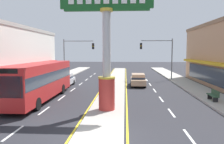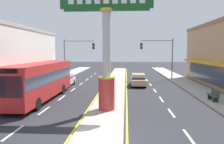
# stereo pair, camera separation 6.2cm
# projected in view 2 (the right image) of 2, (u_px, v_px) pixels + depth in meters

# --- Properties ---
(ground_plane) EXTENTS (160.00, 160.00, 0.00)m
(ground_plane) POSITION_uv_depth(u_px,v_px,m) (98.00, 138.00, 10.85)
(ground_plane) COLOR #28282D
(median_strip) EXTENTS (2.53, 52.00, 0.14)m
(median_strip) POSITION_uv_depth(u_px,v_px,m) (115.00, 84.00, 28.72)
(median_strip) COLOR #A39E93
(median_strip) RESTS_ON ground
(sidewalk_left) EXTENTS (2.98, 60.00, 0.18)m
(sidewalk_left) POSITION_uv_depth(u_px,v_px,m) (40.00, 85.00, 27.33)
(sidewalk_left) COLOR #ADA89E
(sidewalk_left) RESTS_ON ground
(sidewalk_right) EXTENTS (2.98, 60.00, 0.18)m
(sidewalk_right) POSITION_uv_depth(u_px,v_px,m) (193.00, 87.00, 26.14)
(sidewalk_right) COLOR #ADA89E
(sidewalk_right) RESTS_ON ground
(lane_markings) EXTENTS (9.27, 52.00, 0.01)m
(lane_markings) POSITION_uv_depth(u_px,v_px,m) (115.00, 86.00, 27.39)
(lane_markings) COLOR silver
(lane_markings) RESTS_ON ground
(district_sign) EXTENTS (6.42, 1.21, 8.56)m
(district_sign) POSITION_uv_depth(u_px,v_px,m) (106.00, 48.00, 15.29)
(district_sign) COLOR #B7332D
(district_sign) RESTS_ON median_strip
(traffic_light_left_side) EXTENTS (4.86, 0.46, 6.20)m
(traffic_light_left_side) POSITION_uv_depth(u_px,v_px,m) (75.00, 52.00, 34.00)
(traffic_light_left_side) COLOR slate
(traffic_light_left_side) RESTS_ON ground
(traffic_light_right_side) EXTENTS (4.86, 0.46, 6.20)m
(traffic_light_right_side) POSITION_uv_depth(u_px,v_px,m) (160.00, 52.00, 32.55)
(traffic_light_right_side) COLOR slate
(traffic_light_right_side) RESTS_ON ground
(bus_near_right_lane) EXTENTS (2.58, 11.20, 3.26)m
(bus_near_right_lane) POSITION_uv_depth(u_px,v_px,m) (40.00, 79.00, 19.26)
(bus_near_right_lane) COLOR #B21E1E
(bus_near_right_lane) RESTS_ON ground
(sedan_far_right_lane) EXTENTS (1.84, 4.30, 1.53)m
(sedan_far_right_lane) POSITION_uv_depth(u_px,v_px,m) (65.00, 80.00, 27.18)
(sedan_far_right_lane) COLOR silver
(sedan_far_right_lane) RESTS_ON ground
(sedan_near_left_lane) EXTENTS (1.90, 4.33, 1.53)m
(sedan_near_left_lane) POSITION_uv_depth(u_px,v_px,m) (138.00, 80.00, 27.22)
(sedan_near_left_lane) COLOR tan
(sedan_near_left_lane) RESTS_ON ground
(street_bench) EXTENTS (0.48, 1.60, 0.88)m
(street_bench) POSITION_uv_depth(u_px,v_px,m) (214.00, 95.00, 18.31)
(street_bench) COLOR #2D4C33
(street_bench) RESTS_ON sidewalk_right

